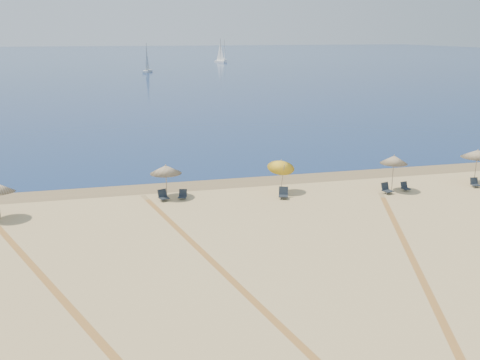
{
  "coord_description": "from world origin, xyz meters",
  "views": [
    {
      "loc": [
        -7.81,
        -12.08,
        10.66
      ],
      "look_at": [
        0.0,
        20.0,
        1.3
      ],
      "focal_mm": 39.18,
      "sensor_mm": 36.0,
      "label": 1
    }
  ],
  "objects_px": {
    "umbrella_4": "(394,160)",
    "umbrella_5": "(478,154)",
    "chair_4": "(183,195)",
    "chair_7": "(405,187)",
    "chair_8": "(475,183)",
    "sailboat_2": "(225,54)",
    "sailboat_3": "(147,64)",
    "chair_5": "(283,193)",
    "chair_6": "(386,189)",
    "umbrella_2": "(166,169)",
    "umbrella_3": "(281,164)",
    "chair_3": "(163,196)",
    "sailboat_0": "(220,55)"
  },
  "relations": [
    {
      "from": "umbrella_5",
      "to": "chair_3",
      "type": "distance_m",
      "value": 22.54
    },
    {
      "from": "chair_8",
      "to": "chair_7",
      "type": "bearing_deg",
      "value": -175.16
    },
    {
      "from": "chair_8",
      "to": "sailboat_2",
      "type": "bearing_deg",
      "value": 92.73
    },
    {
      "from": "umbrella_4",
      "to": "umbrella_5",
      "type": "height_order",
      "value": "umbrella_5"
    },
    {
      "from": "sailboat_0",
      "to": "sailboat_3",
      "type": "distance_m",
      "value": 51.01
    },
    {
      "from": "umbrella_4",
      "to": "chair_8",
      "type": "height_order",
      "value": "umbrella_4"
    },
    {
      "from": "umbrella_4",
      "to": "sailboat_0",
      "type": "distance_m",
      "value": 159.76
    },
    {
      "from": "umbrella_4",
      "to": "chair_8",
      "type": "relative_size",
      "value": 3.62
    },
    {
      "from": "chair_5",
      "to": "chair_8",
      "type": "relative_size",
      "value": 1.25
    },
    {
      "from": "umbrella_3",
      "to": "sailboat_2",
      "type": "height_order",
      "value": "sailboat_2"
    },
    {
      "from": "chair_3",
      "to": "chair_5",
      "type": "bearing_deg",
      "value": -28.16
    },
    {
      "from": "chair_4",
      "to": "chair_7",
      "type": "relative_size",
      "value": 1.15
    },
    {
      "from": "chair_3",
      "to": "sailboat_2",
      "type": "bearing_deg",
      "value": 58.81
    },
    {
      "from": "chair_3",
      "to": "sailboat_0",
      "type": "relative_size",
      "value": 0.1
    },
    {
      "from": "chair_4",
      "to": "sailboat_2",
      "type": "distance_m",
      "value": 173.54
    },
    {
      "from": "umbrella_4",
      "to": "chair_7",
      "type": "relative_size",
      "value": 3.93
    },
    {
      "from": "sailboat_3",
      "to": "chair_5",
      "type": "bearing_deg",
      "value": -69.61
    },
    {
      "from": "umbrella_5",
      "to": "chair_5",
      "type": "xyz_separation_m",
      "value": [
        -14.59,
        0.02,
        -1.91
      ]
    },
    {
      "from": "chair_8",
      "to": "sailboat_3",
      "type": "height_order",
      "value": "sailboat_3"
    },
    {
      "from": "chair_6",
      "to": "umbrella_2",
      "type": "bearing_deg",
      "value": 154.84
    },
    {
      "from": "umbrella_4",
      "to": "sailboat_3",
      "type": "distance_m",
      "value": 116.87
    },
    {
      "from": "chair_7",
      "to": "sailboat_3",
      "type": "xyz_separation_m",
      "value": [
        -9.56,
        116.8,
        2.09
      ]
    },
    {
      "from": "umbrella_2",
      "to": "umbrella_3",
      "type": "height_order",
      "value": "umbrella_3"
    },
    {
      "from": "chair_8",
      "to": "sailboat_0",
      "type": "relative_size",
      "value": 0.08
    },
    {
      "from": "chair_8",
      "to": "sailboat_3",
      "type": "distance_m",
      "value": 118.13
    },
    {
      "from": "umbrella_2",
      "to": "chair_5",
      "type": "bearing_deg",
      "value": -15.47
    },
    {
      "from": "chair_4",
      "to": "sailboat_3",
      "type": "relative_size",
      "value": 0.1
    },
    {
      "from": "chair_8",
      "to": "sailboat_2",
      "type": "xyz_separation_m",
      "value": [
        18.32,
        171.23,
        2.06
      ]
    },
    {
      "from": "umbrella_2",
      "to": "sailboat_3",
      "type": "distance_m",
      "value": 114.57
    },
    {
      "from": "sailboat_0",
      "to": "chair_3",
      "type": "bearing_deg",
      "value": -128.36
    },
    {
      "from": "chair_8",
      "to": "umbrella_5",
      "type": "bearing_deg",
      "value": 64.06
    },
    {
      "from": "umbrella_3",
      "to": "umbrella_5",
      "type": "relative_size",
      "value": 0.99
    },
    {
      "from": "chair_8",
      "to": "chair_4",
      "type": "bearing_deg",
      "value": -177.07
    },
    {
      "from": "umbrella_3",
      "to": "chair_4",
      "type": "height_order",
      "value": "umbrella_3"
    },
    {
      "from": "sailboat_2",
      "to": "umbrella_3",
      "type": "bearing_deg",
      "value": -88.86
    },
    {
      "from": "umbrella_3",
      "to": "chair_3",
      "type": "relative_size",
      "value": 3.07
    },
    {
      "from": "chair_8",
      "to": "sailboat_2",
      "type": "relative_size",
      "value": 0.09
    },
    {
      "from": "chair_4",
      "to": "umbrella_3",
      "type": "bearing_deg",
      "value": 16.73
    },
    {
      "from": "chair_3",
      "to": "chair_5",
      "type": "relative_size",
      "value": 0.95
    },
    {
      "from": "chair_5",
      "to": "sailboat_3",
      "type": "xyz_separation_m",
      "value": [
        -0.77,
        116.45,
        2.03
      ]
    },
    {
      "from": "sailboat_2",
      "to": "umbrella_4",
      "type": "bearing_deg",
      "value": -86.27
    },
    {
      "from": "chair_3",
      "to": "sailboat_2",
      "type": "height_order",
      "value": "sailboat_2"
    },
    {
      "from": "umbrella_3",
      "to": "sailboat_3",
      "type": "bearing_deg",
      "value": 90.49
    },
    {
      "from": "umbrella_3",
      "to": "chair_5",
      "type": "xyz_separation_m",
      "value": [
        -0.23,
        -1.26,
        -1.67
      ]
    },
    {
      "from": "umbrella_3",
      "to": "chair_6",
      "type": "xyz_separation_m",
      "value": [
        6.99,
        -1.87,
        -1.68
      ]
    },
    {
      "from": "chair_6",
      "to": "sailboat_3",
      "type": "xyz_separation_m",
      "value": [
        -7.98,
        117.06,
        2.03
      ]
    },
    {
      "from": "chair_5",
      "to": "sailboat_3",
      "type": "relative_size",
      "value": 0.11
    },
    {
      "from": "chair_6",
      "to": "sailboat_3",
      "type": "height_order",
      "value": "sailboat_3"
    },
    {
      "from": "umbrella_2",
      "to": "chair_6",
      "type": "xyz_separation_m",
      "value": [
        14.73,
        -2.69,
        -1.59
      ]
    },
    {
      "from": "chair_7",
      "to": "chair_8",
      "type": "xyz_separation_m",
      "value": [
        5.31,
        -0.37,
        0.02
      ]
    }
  ]
}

